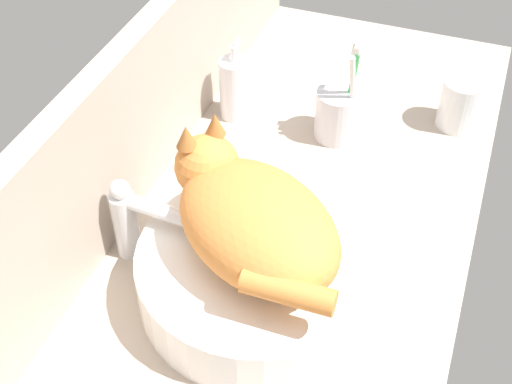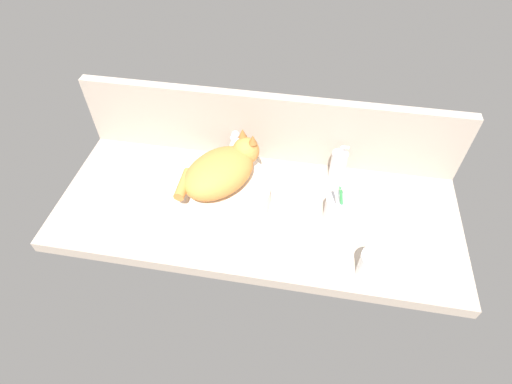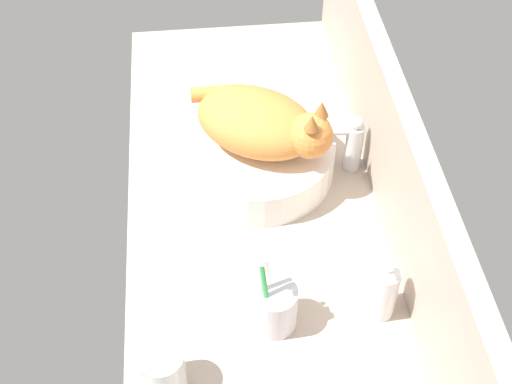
# 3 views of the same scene
# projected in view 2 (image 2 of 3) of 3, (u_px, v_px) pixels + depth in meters

# --- Properties ---
(ground_plane) EXTENTS (1.31, 0.53, 0.04)m
(ground_plane) POSITION_uv_depth(u_px,v_px,m) (257.00, 209.00, 1.33)
(ground_plane) COLOR #B2A08E
(backsplash_panel) EXTENTS (1.31, 0.04, 0.26)m
(backsplash_panel) POSITION_uv_depth(u_px,v_px,m) (269.00, 128.00, 1.38)
(backsplash_panel) COLOR #AD9E8E
(backsplash_panel) RESTS_ON ground_plane
(sink_basin) EXTENTS (0.32, 0.32, 0.08)m
(sink_basin) POSITION_uv_depth(u_px,v_px,m) (221.00, 194.00, 1.30)
(sink_basin) COLOR white
(sink_basin) RESTS_ON ground_plane
(cat) EXTENTS (0.28, 0.30, 0.14)m
(cat) POSITION_uv_depth(u_px,v_px,m) (222.00, 170.00, 1.23)
(cat) COLOR orange
(cat) RESTS_ON sink_basin
(faucet) EXTENTS (0.04, 0.12, 0.14)m
(faucet) POSITION_uv_depth(u_px,v_px,m) (235.00, 148.00, 1.40)
(faucet) COLOR silver
(faucet) RESTS_ON ground_plane
(soap_dispenser) EXTENTS (0.05, 0.05, 0.14)m
(soap_dispenser) POSITION_uv_depth(u_px,v_px,m) (338.00, 165.00, 1.36)
(soap_dispenser) COLOR silver
(soap_dispenser) RESTS_ON ground_plane
(toothbrush_cup) EXTENTS (0.08, 0.08, 0.19)m
(toothbrush_cup) POSITION_uv_depth(u_px,v_px,m) (337.00, 209.00, 1.24)
(toothbrush_cup) COLOR silver
(toothbrush_cup) RESTS_ON ground_plane
(water_glass) EXTENTS (0.07, 0.07, 0.09)m
(water_glass) POSITION_uv_depth(u_px,v_px,m) (371.00, 266.00, 1.11)
(water_glass) COLOR white
(water_glass) RESTS_ON ground_plane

